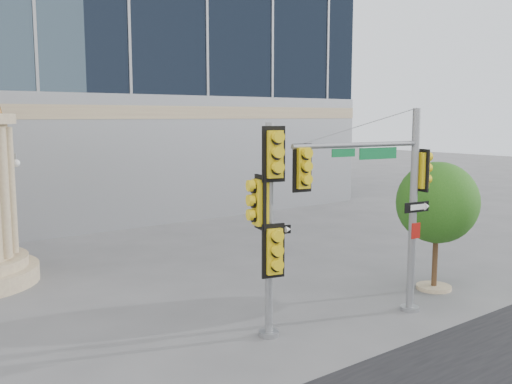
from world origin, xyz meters
TOP-DOWN VIEW (x-y plane):
  - ground at (0.00, 0.00)m, footprint 120.00×120.00m
  - main_signal_pole at (1.90, -0.47)m, footprint 4.02×0.96m
  - secondary_signal_pole at (-1.26, 0.15)m, footprint 0.85×0.75m
  - street_tree at (4.94, 0.13)m, footprint 2.40×2.35m

SIDE VIEW (x-z plane):
  - ground at x=0.00m, z-range 0.00..0.00m
  - street_tree at x=4.94m, z-range 0.59..4.34m
  - secondary_signal_pole at x=-1.26m, z-range 0.43..5.32m
  - main_signal_pole at x=1.90m, z-range 0.63..5.85m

